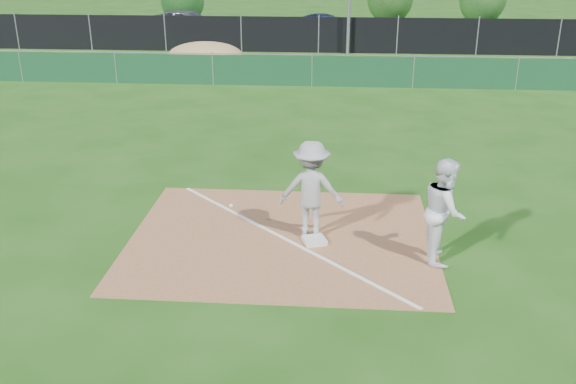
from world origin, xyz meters
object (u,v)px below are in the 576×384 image
object	(u,v)px
runner	(444,210)
car_mid	(328,28)
first_base	(314,240)
play_at_first	(311,189)
car_left	(187,23)
car_right	(426,31)

from	to	relation	value
runner	car_mid	world-z (taller)	runner
first_base	play_at_first	world-z (taller)	play_at_first
car_left	runner	bearing A→B (deg)	-135.48
play_at_first	car_mid	xyz separation A→B (m)	(-0.14, 25.83, -0.26)
runner	car_mid	bearing A→B (deg)	8.52
car_left	car_mid	size ratio (longest dim) A/B	1.08
first_base	car_mid	world-z (taller)	car_mid
car_left	car_right	size ratio (longest dim) A/B	1.09
car_left	car_mid	world-z (taller)	car_left
first_base	runner	bearing A→B (deg)	-11.18
runner	car_mid	xyz separation A→B (m)	(-2.59, 26.65, -0.24)
first_base	play_at_first	size ratio (longest dim) A/B	0.18
car_mid	car_right	size ratio (longest dim) A/B	1.02
first_base	play_at_first	xyz separation A→B (m)	(-0.09, 0.35, 0.93)
runner	car_right	world-z (taller)	runner
first_base	car_right	size ratio (longest dim) A/B	0.10
play_at_first	car_left	world-z (taller)	play_at_first
play_at_first	runner	xyz separation A→B (m)	(2.45, -0.82, -0.02)
runner	car_right	bearing A→B (deg)	-3.25
play_at_first	car_right	size ratio (longest dim) A/B	0.52
play_at_first	runner	size ratio (longest dim) A/B	1.16
runner	car_mid	size ratio (longest dim) A/B	0.44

